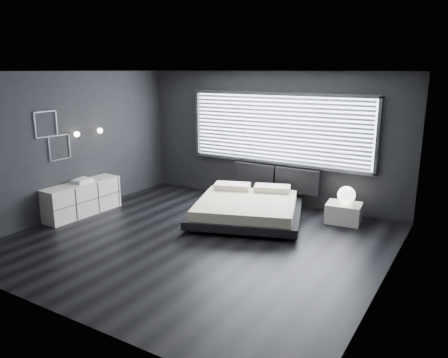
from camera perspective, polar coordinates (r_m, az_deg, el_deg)
The scene contains 12 objects.
room at distance 7.09m, azimuth -3.57°, elevation 2.49°, with size 6.04×6.00×2.80m.
window at distance 9.28m, azimuth 7.03°, elevation 6.48°, with size 4.14×0.09×1.52m.
headboard at distance 9.42m, azimuth 6.76°, elevation 0.16°, with size 1.96×0.16×0.52m.
sconce_near at distance 9.03m, azimuth -18.68°, elevation 5.57°, with size 0.18×0.11×0.11m.
sconce_far at distance 9.43m, azimuth -15.90°, elevation 6.10°, with size 0.18×0.11×0.11m.
wall_art_upper at distance 8.70m, azimuth -22.22°, elevation 6.64°, with size 0.01×0.48×0.48m.
wall_art_lower at distance 8.92m, azimuth -20.66°, elevation 3.87°, with size 0.01×0.48×0.48m.
bed at distance 8.42m, azimuth 3.00°, elevation -3.76°, with size 2.56×2.51×0.53m.
nightstand at distance 8.61m, azimuth 15.36°, elevation -4.29°, with size 0.63×0.53×0.37m, color white.
orb_lamp at distance 8.51m, azimuth 15.70°, elevation -2.03°, with size 0.33×0.33×0.33m, color white.
dresser at distance 9.16m, azimuth -18.05°, elevation -2.44°, with size 0.52×1.65×0.65m.
book_stack at distance 9.08m, azimuth -18.05°, elevation -0.20°, with size 0.29×0.38×0.08m.
Camera 1 is at (3.97, -5.70, 2.82)m, focal length 35.00 mm.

